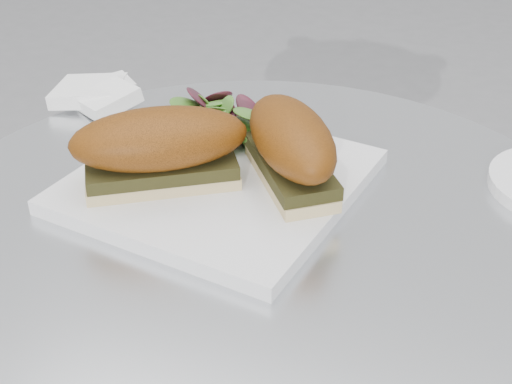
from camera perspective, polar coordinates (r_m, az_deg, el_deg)
plate at (r=0.75m, az=-3.02°, el=0.91°), size 0.31×0.31×0.02m
sandwich_left at (r=0.71m, az=-7.70°, el=3.61°), size 0.19×0.16×0.08m
sandwich_right at (r=0.71m, az=2.83°, el=3.78°), size 0.15×0.17×0.08m
salad at (r=0.80m, az=-3.25°, el=5.82°), size 0.10×0.10×0.05m
napkin at (r=0.94m, az=-12.45°, el=7.21°), size 0.12×0.12×0.02m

